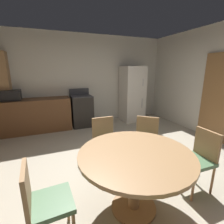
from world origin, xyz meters
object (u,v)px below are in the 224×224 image
chair_east (199,157)px  chair_west (43,201)px  chair_north (105,140)px  chair_northeast (146,139)px  oven_range (82,111)px  microwave (11,95)px  dining_table (135,164)px  refrigerator (132,94)px

chair_east → chair_west: (-2.00, -0.04, 0.00)m
chair_west → chair_north: (0.98, 1.06, 0.00)m
chair_east → chair_northeast: bearing=-64.8°
oven_range → chair_north: 2.31m
microwave → dining_table: 3.75m
refrigerator → microwave: (-3.44, 0.05, 0.15)m
microwave → chair_east: (2.72, -3.32, -0.53)m
refrigerator → microwave: 3.45m
oven_range → dining_table: oven_range is taller
oven_range → chair_east: oven_range is taller
dining_table → chair_west: size_ratio=1.50×
refrigerator → chair_northeast: 2.74m
dining_table → refrigerator: bearing=62.1°
chair_east → refrigerator: bearing=-101.6°
chair_west → chair_north: size_ratio=1.00×
chair_northeast → chair_north: 0.71m
chair_east → microwave: bearing=-49.8°
dining_table → chair_east: chair_east is taller
dining_table → chair_east: size_ratio=1.50×
oven_range → chair_east: bearing=-74.0°
oven_range → chair_west: bearing=-107.3°
microwave → chair_north: microwave is taller
chair_northeast → chair_north: same height
chair_north → chair_west: bearing=-43.9°
chair_northeast → dining_table: bearing=-0.0°
chair_northeast → chair_west: size_ratio=1.00×
refrigerator → chair_west: (-2.72, -3.31, -0.38)m
dining_table → oven_range: bearing=89.2°
refrigerator → microwave: refrigerator is taller
oven_range → refrigerator: 1.72m
chair_northeast → chair_east: size_ratio=1.00×
chair_west → chair_north: bearing=43.9°
refrigerator → chair_north: bearing=-127.6°
refrigerator → chair_east: bearing=-102.4°
chair_northeast → chair_west: same height
refrigerator → chair_west: bearing=-129.4°
oven_range → refrigerator: refrigerator is taller
refrigerator → chair_north: refrigerator is taller
chair_northeast → chair_north: (-0.66, 0.24, 0.00)m
dining_table → chair_north: size_ratio=1.50×
chair_northeast → chair_west: (-1.64, -0.82, 0.00)m
refrigerator → dining_table: (-1.72, -3.25, -0.27)m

